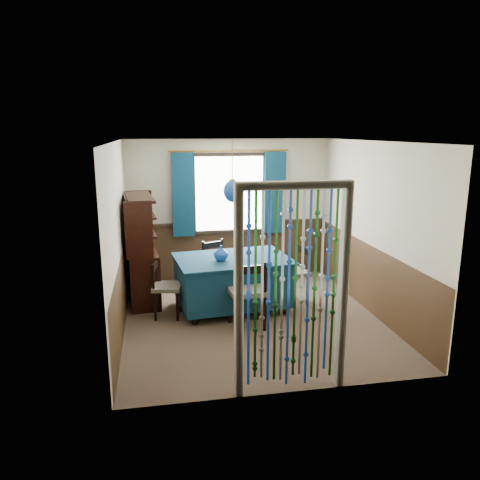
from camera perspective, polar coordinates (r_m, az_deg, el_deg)
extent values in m
plane|color=brown|center=(6.86, 1.39, -9.44)|extent=(4.00, 4.00, 0.00)
plane|color=silver|center=(6.33, 1.52, 11.93)|extent=(4.00, 4.00, 0.00)
plane|color=beige|center=(8.41, -1.36, 3.70)|extent=(3.60, 0.00, 3.60)
plane|color=beige|center=(4.61, 6.60, -4.48)|extent=(3.60, 0.00, 3.60)
plane|color=beige|center=(6.36, -14.62, 0.15)|extent=(0.00, 4.00, 4.00)
plane|color=beige|center=(7.07, 15.89, 1.35)|extent=(0.00, 4.00, 4.00)
plane|color=#3B2816|center=(8.55, -1.32, -1.28)|extent=(3.60, 0.00, 3.60)
plane|color=#3B2816|center=(4.90, 6.32, -12.82)|extent=(3.60, 0.00, 3.60)
plane|color=#3B2816|center=(6.57, -14.10, -6.23)|extent=(0.00, 4.00, 4.00)
plane|color=#3B2816|center=(7.25, 15.41, -4.47)|extent=(0.00, 4.00, 4.00)
cube|color=black|center=(8.32, -1.32, 5.68)|extent=(1.32, 0.12, 1.42)
cube|color=#0E324A|center=(7.04, -0.90, -4.98)|extent=(1.71, 1.25, 0.65)
cube|color=#0E324A|center=(6.94, -0.91, -2.31)|extent=(1.77, 1.32, 0.03)
cylinder|color=black|center=(6.65, -5.53, -9.61)|extent=(0.07, 0.07, 0.14)
cylinder|color=black|center=(7.00, 5.38, -8.38)|extent=(0.07, 0.07, 0.14)
cylinder|color=black|center=(7.40, -6.80, -7.20)|extent=(0.07, 0.07, 0.14)
cylinder|color=black|center=(7.73, 3.07, -6.24)|extent=(0.07, 0.07, 0.14)
cylinder|color=black|center=(6.26, -0.49, -9.29)|extent=(0.05, 0.05, 0.49)
cylinder|color=black|center=(6.36, 3.03, -8.95)|extent=(0.05, 0.05, 0.49)
cylinder|color=black|center=(6.60, -1.26, -8.08)|extent=(0.05, 0.05, 0.49)
cylinder|color=black|center=(6.70, 2.08, -7.77)|extent=(0.05, 0.05, 0.49)
cube|color=#5B5549|center=(6.38, 0.85, -6.21)|extent=(0.50, 0.48, 0.07)
cube|color=black|center=(6.09, 1.34, -3.63)|extent=(0.42, 0.07, 0.11)
cylinder|color=black|center=(6.09, -0.48, -5.13)|extent=(0.04, 0.04, 0.48)
cylinder|color=black|center=(6.19, 3.11, -4.84)|extent=(0.04, 0.04, 0.48)
cylinder|color=black|center=(7.97, -2.14, -4.47)|extent=(0.04, 0.04, 0.44)
cylinder|color=black|center=(7.80, -4.39, -4.88)|extent=(0.04, 0.04, 0.44)
cylinder|color=black|center=(7.69, -0.88, -5.11)|extent=(0.04, 0.04, 0.44)
cylinder|color=black|center=(7.52, -3.20, -5.56)|extent=(0.04, 0.04, 0.44)
cube|color=#5B5549|center=(7.67, -2.67, -3.21)|extent=(0.56, 0.55, 0.06)
cube|color=black|center=(7.73, -3.34, -0.58)|extent=(0.36, 0.18, 0.10)
cylinder|color=black|center=(7.85, -2.20, -1.40)|extent=(0.04, 0.04, 0.43)
cylinder|color=black|center=(7.69, -4.49, -1.75)|extent=(0.04, 0.04, 0.43)
cylinder|color=black|center=(7.09, -9.85, -7.02)|extent=(0.04, 0.04, 0.42)
cylinder|color=black|center=(6.79, -10.31, -7.99)|extent=(0.04, 0.04, 0.42)
cylinder|color=black|center=(7.05, -7.31, -7.06)|extent=(0.04, 0.04, 0.42)
cylinder|color=black|center=(6.74, -7.66, -8.04)|extent=(0.04, 0.04, 0.42)
cube|color=#5B5549|center=(6.84, -8.85, -5.65)|extent=(0.46, 0.48, 0.06)
cube|color=black|center=(6.77, -10.35, -3.14)|extent=(0.10, 0.35, 0.09)
cylinder|color=black|center=(6.96, -10.07, -3.80)|extent=(0.04, 0.04, 0.41)
cylinder|color=black|center=(6.65, -10.54, -4.63)|extent=(0.04, 0.04, 0.41)
cylinder|color=black|center=(7.31, 8.24, -6.14)|extent=(0.05, 0.05, 0.47)
cylinder|color=black|center=(7.62, 6.70, -5.29)|extent=(0.05, 0.05, 0.47)
cylinder|color=black|center=(7.13, 5.78, -6.57)|extent=(0.05, 0.05, 0.47)
cylinder|color=black|center=(7.44, 4.31, -5.67)|extent=(0.05, 0.05, 0.47)
cube|color=#5B5549|center=(7.29, 6.31, -3.92)|extent=(0.54, 0.55, 0.06)
cube|color=black|center=(7.29, 7.67, -1.14)|extent=(0.13, 0.40, 0.10)
cylinder|color=black|center=(7.18, 8.43, -2.61)|extent=(0.04, 0.04, 0.46)
cylinder|color=black|center=(7.49, 6.86, -1.90)|extent=(0.04, 0.04, 0.46)
cube|color=black|center=(7.61, -11.83, -4.07)|extent=(0.57, 1.32, 0.84)
cube|color=black|center=(6.81, -12.25, 1.14)|extent=(0.40, 0.09, 0.84)
cube|color=black|center=(8.00, -12.03, 2.94)|extent=(0.40, 0.09, 0.84)
cube|color=black|center=(7.34, -12.28, 5.16)|extent=(0.52, 1.31, 0.04)
cube|color=black|center=(7.41, -13.69, 2.04)|extent=(0.16, 1.25, 0.84)
cube|color=black|center=(7.43, -11.86, 1.19)|extent=(0.46, 1.23, 0.02)
cube|color=black|center=(7.38, -11.96, 3.28)|extent=(0.46, 1.23, 0.02)
cylinder|color=olive|center=(6.70, -0.95, 8.98)|extent=(0.01, 0.01, 0.71)
ellipsoid|color=navy|center=(6.74, -0.94, 5.98)|extent=(0.26, 0.26, 0.32)
cylinder|color=olive|center=(6.72, -0.94, 7.32)|extent=(0.08, 0.08, 0.03)
imported|color=navy|center=(6.78, -2.34, -1.67)|extent=(0.22, 0.22, 0.20)
imported|color=beige|center=(7.20, -11.75, 1.15)|extent=(0.28, 0.28, 0.06)
imported|color=beige|center=(7.80, -11.59, 0.20)|extent=(0.20, 0.20, 0.17)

